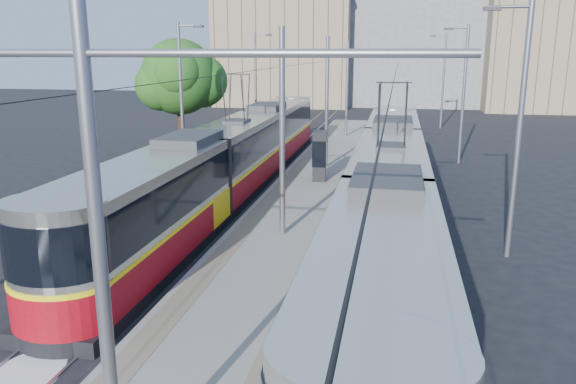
# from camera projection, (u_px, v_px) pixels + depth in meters

# --- Properties ---
(ground) EXTENTS (160.00, 160.00, 0.00)m
(ground) POSITION_uv_depth(u_px,v_px,m) (209.00, 361.00, 12.14)
(ground) COLOR black
(ground) RESTS_ON ground
(platform) EXTENTS (4.00, 50.00, 0.30)m
(platform) POSITION_uv_depth(u_px,v_px,m) (318.00, 181.00, 28.29)
(platform) COLOR gray
(platform) RESTS_ON ground
(tactile_strip_left) EXTENTS (0.70, 50.00, 0.01)m
(tactile_strip_left) POSITION_uv_depth(u_px,v_px,m) (290.00, 177.00, 28.52)
(tactile_strip_left) COLOR gray
(tactile_strip_left) RESTS_ON platform
(tactile_strip_right) EXTENTS (0.70, 50.00, 0.01)m
(tactile_strip_right) POSITION_uv_depth(u_px,v_px,m) (347.00, 179.00, 27.98)
(tactile_strip_right) COLOR gray
(tactile_strip_right) RESTS_ON platform
(rails) EXTENTS (8.71, 70.00, 0.03)m
(rails) POSITION_uv_depth(u_px,v_px,m) (318.00, 184.00, 28.32)
(rails) COLOR gray
(rails) RESTS_ON ground
(tram_left) EXTENTS (2.43, 31.22, 5.50)m
(tram_left) POSITION_uv_depth(u_px,v_px,m) (238.00, 156.00, 26.65)
(tram_left) COLOR black
(tram_left) RESTS_ON ground
(tram_right) EXTENTS (2.43, 29.67, 5.50)m
(tram_right) POSITION_uv_depth(u_px,v_px,m) (389.00, 188.00, 19.71)
(tram_right) COLOR black
(tram_right) RESTS_ON ground
(catenary) EXTENTS (9.20, 70.00, 7.00)m
(catenary) POSITION_uv_depth(u_px,v_px,m) (310.00, 98.00, 24.51)
(catenary) COLOR slate
(catenary) RESTS_ON platform
(street_lamps) EXTENTS (15.18, 38.22, 8.00)m
(street_lamps) POSITION_uv_depth(u_px,v_px,m) (329.00, 95.00, 31.11)
(street_lamps) COLOR slate
(street_lamps) RESTS_ON ground
(shelter) EXTENTS (0.78, 1.16, 2.44)m
(shelter) POSITION_uv_depth(u_px,v_px,m) (320.00, 155.00, 27.61)
(shelter) COLOR black
(shelter) RESTS_ON platform
(tree) EXTENTS (5.02, 4.64, 7.29)m
(tree) POSITION_uv_depth(u_px,v_px,m) (185.00, 78.00, 33.93)
(tree) COLOR #382314
(tree) RESTS_ON ground
(building_left) EXTENTS (16.32, 12.24, 12.86)m
(building_left) POSITION_uv_depth(u_px,v_px,m) (287.00, 52.00, 69.54)
(building_left) COLOR gray
(building_left) RESTS_ON ground
(building_centre) EXTENTS (18.36, 14.28, 15.06)m
(building_centre) POSITION_uv_depth(u_px,v_px,m) (419.00, 43.00, 70.12)
(building_centre) COLOR gray
(building_centre) RESTS_ON ground
(building_right) EXTENTS (14.28, 10.20, 12.99)m
(building_right) POSITION_uv_depth(u_px,v_px,m) (549.00, 51.00, 62.07)
(building_right) COLOR gray
(building_right) RESTS_ON ground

